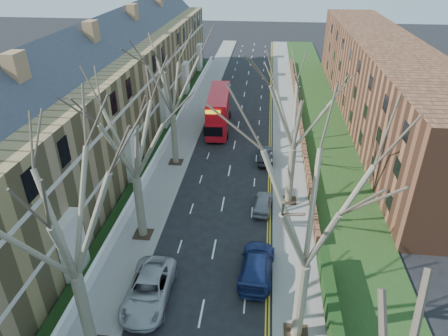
% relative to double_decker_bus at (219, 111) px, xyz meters
% --- Properties ---
extents(pavement_left, '(3.00, 102.00, 0.12)m').
position_rel_double_decker_bus_xyz_m(pavement_left, '(-3.61, 1.15, -2.09)').
color(pavement_left, slate).
rests_on(pavement_left, ground).
extents(pavement_right, '(3.00, 102.00, 0.12)m').
position_rel_double_decker_bus_xyz_m(pavement_right, '(8.39, 1.15, -2.09)').
color(pavement_right, slate).
rests_on(pavement_right, ground).
extents(terrace_left, '(9.70, 78.00, 13.60)m').
position_rel_double_decker_bus_xyz_m(terrace_left, '(-11.26, -6.85, 3.38)').
color(terrace_left, olive).
rests_on(terrace_left, ground).
extents(flats_right, '(13.97, 54.00, 10.00)m').
position_rel_double_decker_bus_xyz_m(flats_right, '(19.85, 5.15, 2.83)').
color(flats_right, brown).
rests_on(flats_right, ground).
extents(front_wall_left, '(0.30, 78.00, 1.00)m').
position_rel_double_decker_bus_xyz_m(front_wall_left, '(-5.26, -6.85, -1.53)').
color(front_wall_left, white).
rests_on(front_wall_left, ground).
extents(grass_verge_right, '(6.00, 102.00, 0.06)m').
position_rel_double_decker_bus_xyz_m(grass_verge_right, '(12.89, 1.15, -2.00)').
color(grass_verge_right, '#1F3513').
rests_on(grass_verge_right, ground).
extents(tree_left_mid, '(10.50, 10.50, 14.71)m').
position_rel_double_decker_bus_xyz_m(tree_left_mid, '(-3.31, -31.85, 7.40)').
color(tree_left_mid, '#675E4A').
rests_on(tree_left_mid, ground).
extents(tree_left_far, '(10.15, 10.15, 14.22)m').
position_rel_double_decker_bus_xyz_m(tree_left_far, '(-3.31, -21.85, 7.09)').
color(tree_left_far, '#675E4A').
rests_on(tree_left_far, ground).
extents(tree_left_dist, '(10.50, 10.50, 14.71)m').
position_rel_double_decker_bus_xyz_m(tree_left_dist, '(-3.31, -9.85, 7.41)').
color(tree_left_dist, '#675E4A').
rests_on(tree_left_dist, ground).
extents(tree_right_mid, '(10.50, 10.50, 14.71)m').
position_rel_double_decker_bus_xyz_m(tree_right_mid, '(8.09, -29.85, 7.40)').
color(tree_right_mid, '#675E4A').
rests_on(tree_right_mid, ground).
extents(tree_right_far, '(10.15, 10.15, 14.22)m').
position_rel_double_decker_bus_xyz_m(tree_right_far, '(8.09, -15.85, 7.09)').
color(tree_right_far, '#675E4A').
rests_on(tree_right_far, ground).
extents(double_decker_bus, '(3.07, 10.55, 4.39)m').
position_rel_double_decker_bus_xyz_m(double_decker_bus, '(0.00, 0.00, 0.00)').
color(double_decker_bus, red).
rests_on(double_decker_bus, ground).
extents(car_left_far, '(2.76, 5.84, 1.61)m').
position_rel_double_decker_bus_xyz_m(car_left_far, '(-1.07, -28.09, -1.35)').
color(car_left_far, '#A7A6AC').
rests_on(car_left_far, ground).
extents(car_right_near, '(2.59, 5.59, 1.58)m').
position_rel_double_decker_bus_xyz_m(car_right_near, '(5.63, -25.07, -1.36)').
color(car_right_near, navy).
rests_on(car_right_near, ground).
extents(car_right_mid, '(1.81, 3.86, 1.28)m').
position_rel_double_decker_bus_xyz_m(car_right_mid, '(5.88, -17.23, -1.51)').
color(car_right_mid, gray).
rests_on(car_right_mid, ground).
extents(car_right_far, '(1.52, 4.20, 1.38)m').
position_rel_double_decker_bus_xyz_m(car_right_far, '(5.91, -8.33, -1.46)').
color(car_right_far, black).
rests_on(car_right_far, ground).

